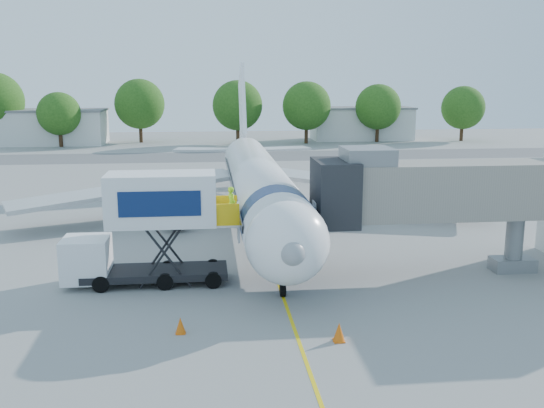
{
  "coord_description": "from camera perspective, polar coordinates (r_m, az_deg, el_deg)",
  "views": [
    {
      "loc": [
        -3.36,
        -36.01,
        9.96
      ],
      "look_at": [
        0.11,
        -3.77,
        3.2
      ],
      "focal_mm": 40.0,
      "sensor_mm": 36.0,
      "label": 1
    }
  ],
  "objects": [
    {
      "name": "taxiway_strip",
      "position": [
        78.71,
        -3.66,
        4.49
      ],
      "size": [
        120.0,
        10.0,
        0.01
      ],
      "primitive_type": "cube",
      "color": "#59595B",
      "rests_on": "ground"
    },
    {
      "name": "tree_e",
      "position": [
        94.26,
        3.27,
        9.21
      ],
      "size": [
        7.44,
        7.44,
        9.49
      ],
      "color": "#382314",
      "rests_on": "ground"
    },
    {
      "name": "outbuilding_left",
      "position": [
        99.39,
        -20.63,
        6.82
      ],
      "size": [
        18.4,
        8.4,
        5.3
      ],
      "color": "silver",
      "rests_on": "ground"
    },
    {
      "name": "jet_bridge",
      "position": [
        31.65,
        14.98,
        1.15
      ],
      "size": [
        13.9,
        3.2,
        6.6
      ],
      "color": "gray",
      "rests_on": "ground"
    },
    {
      "name": "aircraft",
      "position": [
        40.88,
        -1.34,
        1.9
      ],
      "size": [
        34.17,
        37.73,
        11.35
      ],
      "color": "white",
      "rests_on": "ground"
    },
    {
      "name": "tree_g",
      "position": [
        102.53,
        17.54,
        8.64
      ],
      "size": [
        6.86,
        6.86,
        8.74
      ],
      "color": "#382314",
      "rests_on": "ground"
    },
    {
      "name": "ground",
      "position": [
        37.51,
        -0.78,
        -3.62
      ],
      "size": [
        160.0,
        160.0,
        0.0
      ],
      "primitive_type": "plane",
      "color": "gray",
      "rests_on": "ground"
    },
    {
      "name": "outbuilding_right",
      "position": [
        101.5,
        8.42,
        7.53
      ],
      "size": [
        16.4,
        7.4,
        5.3
      ],
      "color": "silver",
      "rests_on": "ground"
    },
    {
      "name": "safety_cone_a",
      "position": [
        23.95,
        6.33,
        -11.92
      ],
      "size": [
        0.48,
        0.48,
        0.76
      ],
      "color": "#DB590B",
      "rests_on": "ground"
    },
    {
      "name": "safety_cone_b",
      "position": [
        24.78,
        -8.61,
        -11.25
      ],
      "size": [
        0.42,
        0.42,
        0.67
      ],
      "color": "#DB590B",
      "rests_on": "ground"
    },
    {
      "name": "tree_b",
      "position": [
        94.49,
        -19.42,
        8.02
      ],
      "size": [
        6.27,
        6.27,
        7.99
      ],
      "color": "#382314",
      "rests_on": "ground"
    },
    {
      "name": "tree_c",
      "position": [
        97.59,
        -12.36,
        9.18
      ],
      "size": [
        7.74,
        7.74,
        9.87
      ],
      "color": "#382314",
      "rests_on": "ground"
    },
    {
      "name": "tree_d",
      "position": [
        93.14,
        -3.26,
        9.25
      ],
      "size": [
        7.59,
        7.59,
        9.67
      ],
      "color": "#382314",
      "rests_on": "ground"
    },
    {
      "name": "tree_f",
      "position": [
        97.74,
        9.95,
        8.99
      ],
      "size": [
        7.11,
        7.11,
        9.06
      ],
      "color": "#382314",
      "rests_on": "ground"
    },
    {
      "name": "ground_tug",
      "position": [
        19.01,
        -5.61,
        -17.28
      ],
      "size": [
        3.95,
        2.89,
        1.42
      ],
      "rotation": [
        0.0,
        0.0,
        -0.34
      ],
      "color": "white",
      "rests_on": "ground"
    },
    {
      "name": "guidance_line",
      "position": [
        37.51,
        -0.78,
        -3.61
      ],
      "size": [
        0.15,
        70.0,
        0.01
      ],
      "primitive_type": "cube",
      "color": "yellow",
      "rests_on": "ground"
    },
    {
      "name": "catering_hiloader",
      "position": [
        30.03,
        -11.53,
        -2.35
      ],
      "size": [
        8.5,
        2.44,
        5.5
      ],
      "color": "black",
      "rests_on": "ground"
    }
  ]
}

